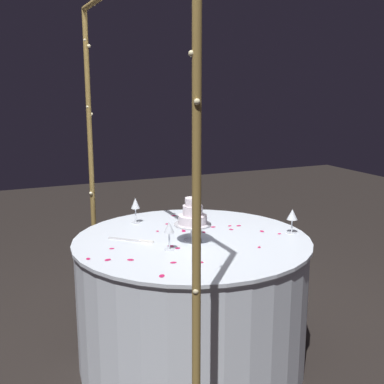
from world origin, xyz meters
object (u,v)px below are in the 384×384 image
at_px(decorative_arch, 126,135).
at_px(wine_glass_2, 169,229).
at_px(main_table, 192,299).
at_px(wine_glass_1, 292,215).
at_px(wine_glass_0, 135,205).
at_px(tiered_cake, 193,217).
at_px(cake_knife, 134,240).

relative_size(decorative_arch, wine_glass_2, 13.51).
height_order(decorative_arch, main_table, decorative_arch).
bearing_deg(decorative_arch, wine_glass_1, -98.91).
distance_m(main_table, wine_glass_1, 0.81).
bearing_deg(wine_glass_0, tiered_cake, -160.01).
bearing_deg(wine_glass_0, wine_glass_2, -179.82).
bearing_deg(wine_glass_1, wine_glass_2, 88.95).
relative_size(wine_glass_0, wine_glass_2, 1.04).
bearing_deg(tiered_cake, decorative_arch, 82.61).
bearing_deg(wine_glass_2, cake_knife, 29.86).
xyz_separation_m(wine_glass_1, wine_glass_2, (0.02, 0.82, 0.01)).
distance_m(tiered_cake, wine_glass_1, 0.64).
bearing_deg(decorative_arch, cake_knife, -29.57).
bearing_deg(wine_glass_1, wine_glass_0, 52.60).
bearing_deg(main_table, tiered_cake, 160.25).
height_order(wine_glass_0, wine_glass_2, wine_glass_0).
height_order(tiered_cake, cake_knife, tiered_cake).
bearing_deg(main_table, wine_glass_2, 125.02).
xyz_separation_m(tiered_cake, wine_glass_2, (-0.09, 0.19, -0.03)).
relative_size(decorative_arch, wine_glass_0, 13.01).
distance_m(main_table, tiered_cake, 0.55).
bearing_deg(tiered_cake, wine_glass_2, 116.80).
bearing_deg(wine_glass_2, wine_glass_1, -91.05).
relative_size(main_table, tiered_cake, 5.44).
xyz_separation_m(wine_glass_0, cake_knife, (-0.37, 0.13, -0.12)).
distance_m(decorative_arch, cake_knife, 0.64).
bearing_deg(wine_glass_0, main_table, -156.31).
distance_m(decorative_arch, main_table, 1.11).
distance_m(wine_glass_0, wine_glass_2, 0.61).
xyz_separation_m(main_table, wine_glass_2, (-0.14, 0.20, 0.52)).
xyz_separation_m(decorative_arch, wine_glass_1, (-0.16, -1.01, -0.53)).
height_order(wine_glass_0, wine_glass_1, wine_glass_0).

